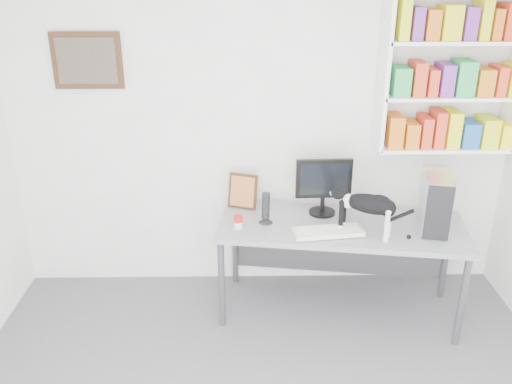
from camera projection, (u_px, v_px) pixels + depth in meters
room at (272, 255)px, 2.46m from camera, size 4.01×4.01×2.70m
bookshelf at (452, 69)px, 3.98m from camera, size 1.03×0.28×1.24m
wall_art at (87, 61)px, 4.03m from camera, size 0.52×0.04×0.42m
desk at (338, 268)px, 4.21m from camera, size 1.92×0.97×0.76m
monitor at (323, 186)px, 4.15m from camera, size 0.44×0.22×0.46m
keyboard at (328, 232)px, 3.91m from camera, size 0.53×0.26×0.04m
pc_tower at (435, 201)px, 3.93m from camera, size 0.27×0.45×0.42m
speaker at (266, 207)px, 4.04m from camera, size 0.13×0.13×0.25m
leaning_print at (243, 191)px, 4.29m from camera, size 0.25×0.17×0.29m
soup_can at (238, 222)px, 3.99m from camera, size 0.07×0.07×0.10m
cat at (367, 214)px, 3.84m from camera, size 0.54×0.37×0.33m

